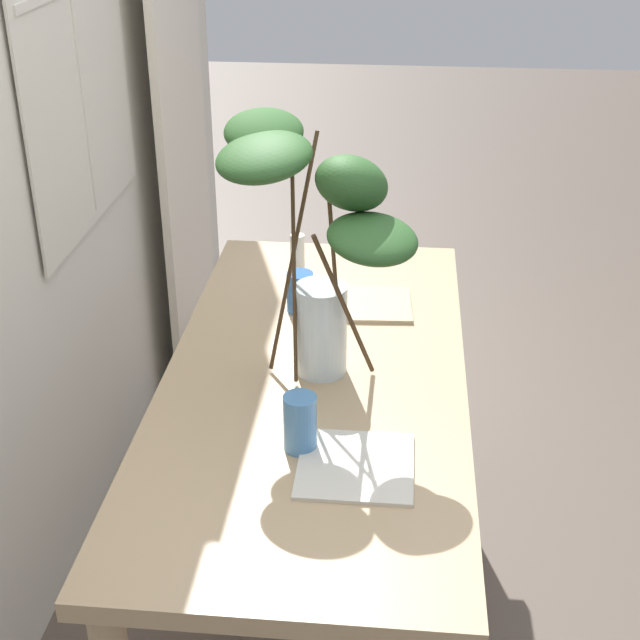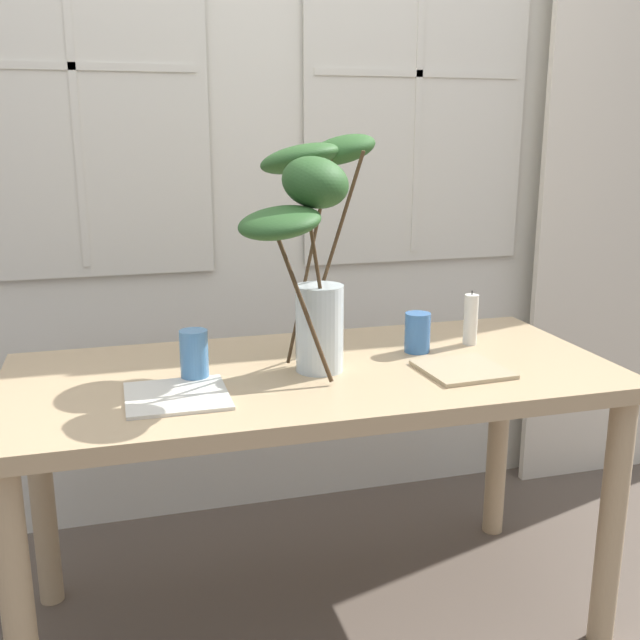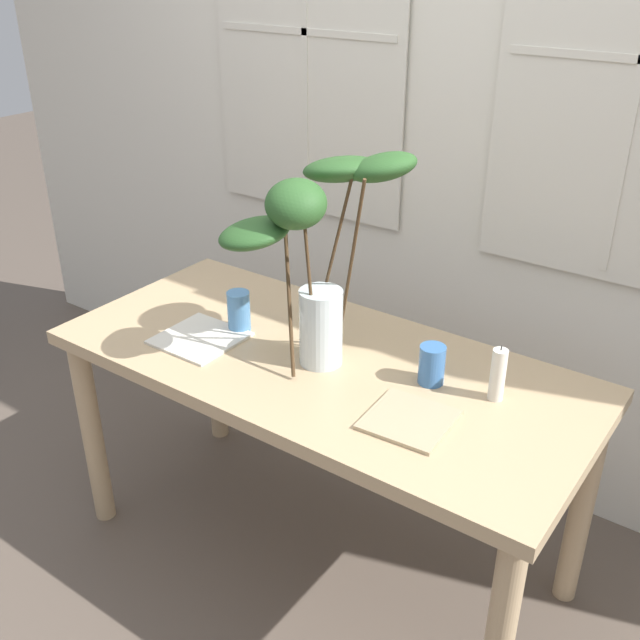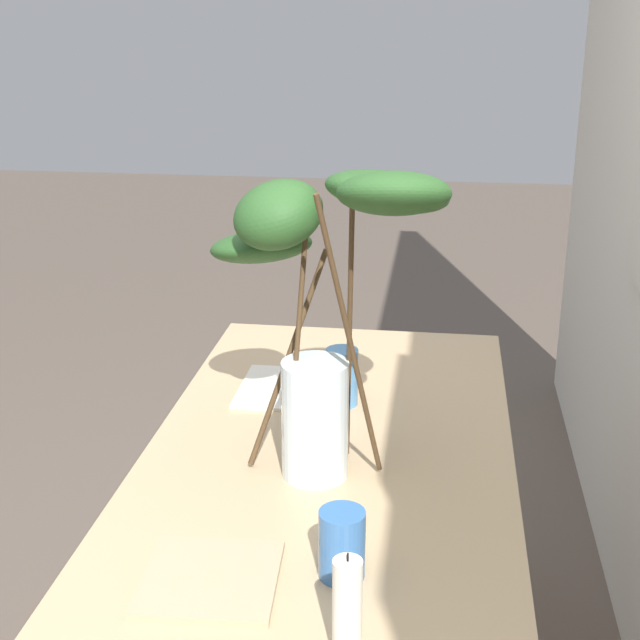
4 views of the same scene
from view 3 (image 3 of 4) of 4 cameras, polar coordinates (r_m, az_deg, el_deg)
ground at (r=2.65m, az=0.01°, el=-17.40°), size 14.00×14.00×0.00m
back_wall_with_windows at (r=2.61m, az=10.51°, el=15.56°), size 4.63×0.14×2.68m
dining_table at (r=2.23m, az=0.02°, el=-5.30°), size 1.60×0.73×0.76m
vase_with_branches at (r=2.01m, az=-0.00°, el=6.55°), size 0.50×0.53×0.63m
drinking_glass_blue_left at (r=2.32m, az=-6.23°, el=0.71°), size 0.07×0.07×0.13m
drinking_glass_blue_right at (r=2.06m, az=8.62°, el=-3.42°), size 0.07×0.07×0.11m
plate_square_left at (r=2.30m, az=-9.25°, el=-1.38°), size 0.24×0.24×0.01m
plate_square_right at (r=1.92m, az=6.87°, el=-7.64°), size 0.22×0.22×0.01m
pillar_candle at (r=2.01m, az=13.55°, el=-4.12°), size 0.04×0.04×0.16m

